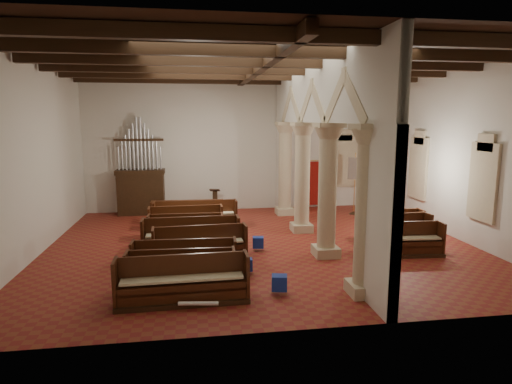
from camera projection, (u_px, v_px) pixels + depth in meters
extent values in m
plane|color=maroon|center=(261.00, 244.00, 14.43)|extent=(14.00, 14.00, 0.00)
plane|color=#311D10|center=(261.00, 60.00, 13.43)|extent=(14.00, 14.00, 0.00)
cube|color=silver|center=(240.00, 145.00, 19.78)|extent=(14.00, 0.02, 6.00)
cube|color=silver|center=(311.00, 182.00, 8.08)|extent=(14.00, 0.02, 6.00)
cube|color=silver|center=(32.00, 159.00, 12.91)|extent=(0.02, 12.00, 6.00)
cube|color=silver|center=(458.00, 153.00, 14.94)|extent=(0.02, 12.00, 6.00)
cube|color=tan|center=(364.00, 288.00, 10.27)|extent=(0.75, 0.75, 0.30)
cylinder|color=tan|center=(367.00, 215.00, 9.98)|extent=(0.56, 0.56, 3.30)
cube|color=tan|center=(326.00, 251.00, 13.20)|extent=(0.75, 0.75, 0.30)
cylinder|color=tan|center=(327.00, 194.00, 12.90)|extent=(0.56, 0.56, 3.30)
cube|color=tan|center=(301.00, 227.00, 16.13)|extent=(0.75, 0.75, 0.30)
cylinder|color=tan|center=(302.00, 180.00, 15.83)|extent=(0.56, 0.56, 3.30)
cube|color=tan|center=(285.00, 211.00, 19.05)|extent=(0.75, 0.75, 0.30)
cylinder|color=tan|center=(285.00, 171.00, 18.75)|extent=(0.56, 0.56, 3.30)
cube|color=silver|center=(316.00, 92.00, 13.85)|extent=(0.25, 11.90, 1.93)
cube|color=#337459|center=(484.00, 182.00, 13.61)|extent=(0.03, 1.00, 2.20)
cube|color=#337459|center=(419.00, 168.00, 17.51)|extent=(0.03, 1.00, 2.20)
cube|color=#337459|center=(343.00, 161.00, 20.62)|extent=(1.00, 0.03, 2.20)
cube|color=black|center=(141.00, 194.00, 18.99)|extent=(2.00, 0.80, 1.80)
cube|color=black|center=(140.00, 172.00, 18.82)|extent=(2.10, 0.85, 0.20)
cube|color=#392412|center=(215.00, 211.00, 19.61)|extent=(0.47, 0.47, 0.09)
cube|color=#392412|center=(215.00, 201.00, 19.53)|extent=(0.23, 0.23, 0.97)
cube|color=#392412|center=(215.00, 190.00, 19.38)|extent=(0.50, 0.43, 0.17)
cube|color=maroon|center=(313.00, 183.00, 20.52)|extent=(1.60, 0.06, 2.10)
cylinder|color=gold|center=(314.00, 161.00, 20.32)|extent=(1.80, 0.04, 0.04)
cone|color=black|center=(354.00, 213.00, 19.10)|extent=(0.41, 0.41, 0.14)
cylinder|color=gold|center=(355.00, 184.00, 18.88)|extent=(0.04, 0.04, 2.74)
cylinder|color=gold|center=(356.00, 155.00, 18.67)|extent=(0.35, 0.74, 0.03)
cube|color=navy|center=(355.00, 168.00, 18.75)|extent=(0.58, 0.27, 0.97)
cube|color=navy|center=(279.00, 283.00, 10.28)|extent=(0.42, 0.37, 0.37)
cube|color=navy|center=(246.00, 265.00, 11.63)|extent=(0.34, 0.29, 0.33)
cube|color=navy|center=(258.00, 242.00, 13.71)|extent=(0.39, 0.33, 0.35)
cylinder|color=silver|center=(198.00, 303.00, 9.41)|extent=(0.89, 0.21, 0.09)
cylinder|color=silver|center=(176.00, 283.00, 10.58)|extent=(0.96, 0.34, 0.10)
cube|color=black|center=(183.00, 300.00, 9.83)|extent=(3.04, 0.81, 0.10)
cube|color=#3A250C|center=(183.00, 289.00, 9.73)|extent=(2.88, 0.50, 0.47)
cube|color=#3A250C|center=(183.00, 275.00, 9.92)|extent=(2.87, 0.15, 0.99)
cube|color=#3A250C|center=(116.00, 281.00, 9.54)|extent=(0.09, 0.63, 0.99)
cube|color=#3A250C|center=(247.00, 274.00, 9.97)|extent=(0.09, 0.63, 0.99)
cube|color=beige|center=(183.00, 278.00, 9.68)|extent=(2.76, 0.45, 0.05)
cube|color=black|center=(182.00, 289.00, 10.53)|extent=(2.68, 0.78, 0.10)
cube|color=#39170C|center=(181.00, 279.00, 10.43)|extent=(2.52, 0.48, 0.44)
cube|color=#39170C|center=(181.00, 267.00, 10.61)|extent=(2.51, 0.16, 0.92)
cube|color=#39170C|center=(127.00, 271.00, 10.27)|extent=(0.09, 0.58, 0.92)
cube|color=#39170C|center=(234.00, 266.00, 10.65)|extent=(0.09, 0.58, 0.92)
cube|color=beige|center=(181.00, 270.00, 10.39)|extent=(2.42, 0.44, 0.05)
cube|color=black|center=(185.00, 274.00, 11.53)|extent=(2.82, 0.76, 0.09)
cube|color=#40190D|center=(185.00, 265.00, 11.44)|extent=(2.66, 0.48, 0.42)
cube|color=#40190D|center=(184.00, 255.00, 11.61)|extent=(2.64, 0.17, 0.88)
cube|color=#40190D|center=(132.00, 259.00, 11.27)|extent=(0.09, 0.56, 0.88)
cube|color=#40190D|center=(235.00, 254.00, 11.67)|extent=(0.09, 0.56, 0.88)
cube|color=beige|center=(184.00, 257.00, 11.40)|extent=(2.55, 0.44, 0.05)
cube|color=black|center=(201.00, 259.00, 12.80)|extent=(2.83, 0.85, 0.10)
cube|color=#432A0E|center=(200.00, 250.00, 12.71)|extent=(2.66, 0.54, 0.45)
cube|color=#432A0E|center=(200.00, 240.00, 12.89)|extent=(2.64, 0.22, 0.94)
cube|color=#432A0E|center=(153.00, 244.00, 12.54)|extent=(0.10, 0.60, 0.94)
cube|color=#432A0E|center=(245.00, 240.00, 12.93)|extent=(0.10, 0.60, 0.94)
cube|color=beige|center=(200.00, 242.00, 12.67)|extent=(2.55, 0.50, 0.05)
cube|color=black|center=(192.00, 251.00, 13.59)|extent=(3.06, 0.78, 0.11)
cube|color=#40190D|center=(191.00, 242.00, 13.49)|extent=(2.90, 0.46, 0.48)
cube|color=#40190D|center=(191.00, 232.00, 13.68)|extent=(2.90, 0.11, 1.01)
cube|color=#40190D|center=(143.00, 235.00, 13.30)|extent=(0.08, 0.64, 1.01)
cube|color=#40190D|center=(238.00, 232.00, 13.73)|extent=(0.08, 0.64, 1.01)
cube|color=beige|center=(191.00, 234.00, 13.44)|extent=(2.79, 0.42, 0.05)
cube|color=black|center=(186.00, 242.00, 14.58)|extent=(2.56, 0.75, 0.10)
cube|color=#3D240D|center=(186.00, 235.00, 14.49)|extent=(2.40, 0.46, 0.43)
cube|color=#3D240D|center=(186.00, 226.00, 14.67)|extent=(2.39, 0.14, 0.91)
cube|color=#3D240D|center=(148.00, 229.00, 14.34)|extent=(0.09, 0.57, 0.91)
cube|color=#3D240D|center=(222.00, 226.00, 14.70)|extent=(0.09, 0.57, 0.91)
cube|color=beige|center=(186.00, 228.00, 14.45)|extent=(2.31, 0.42, 0.05)
cube|color=black|center=(186.00, 234.00, 15.59)|extent=(2.69, 0.81, 0.10)
cube|color=#36190B|center=(186.00, 227.00, 15.49)|extent=(2.52, 0.50, 0.46)
cube|color=#36190B|center=(186.00, 218.00, 15.68)|extent=(2.51, 0.16, 0.96)
cube|color=#36190B|center=(149.00, 221.00, 15.33)|extent=(0.09, 0.61, 0.96)
cube|color=#36190B|center=(222.00, 218.00, 15.71)|extent=(0.09, 0.61, 0.96)
cube|color=beige|center=(186.00, 220.00, 15.45)|extent=(2.42, 0.45, 0.05)
cube|color=black|center=(196.00, 227.00, 16.63)|extent=(3.21, 0.72, 0.10)
cube|color=#3E1B0D|center=(196.00, 220.00, 16.53)|extent=(3.06, 0.42, 0.46)
cube|color=#3E1B0D|center=(196.00, 212.00, 16.72)|extent=(3.06, 0.08, 0.96)
cube|color=#3E1B0D|center=(154.00, 215.00, 16.33)|extent=(0.07, 0.61, 0.96)
cube|color=#3E1B0D|center=(236.00, 212.00, 16.79)|extent=(0.07, 0.61, 0.96)
cube|color=beige|center=(196.00, 214.00, 16.49)|extent=(2.93, 0.38, 0.05)
cube|color=black|center=(188.00, 222.00, 17.36)|extent=(2.91, 0.71, 0.09)
cube|color=#43180E|center=(188.00, 217.00, 17.28)|extent=(2.75, 0.43, 0.41)
cube|color=#43180E|center=(188.00, 210.00, 17.44)|extent=(2.74, 0.13, 0.86)
cube|color=#43180E|center=(152.00, 212.00, 17.09)|extent=(0.08, 0.54, 0.86)
cube|color=#43180E|center=(222.00, 210.00, 17.50)|extent=(0.08, 0.54, 0.86)
cube|color=beige|center=(188.00, 211.00, 17.24)|extent=(2.64, 0.39, 0.05)
cube|color=black|center=(413.00, 254.00, 13.29)|extent=(1.82, 0.81, 0.10)
cube|color=#36140B|center=(414.00, 246.00, 13.20)|extent=(1.65, 0.50, 0.44)
cube|color=#36140B|center=(411.00, 236.00, 13.38)|extent=(1.63, 0.18, 0.94)
cube|color=#36140B|center=(388.00, 238.00, 13.10)|extent=(0.11, 0.60, 0.94)
cube|color=#36140B|center=(439.00, 236.00, 13.35)|extent=(0.11, 0.60, 0.94)
cube|color=beige|center=(415.00, 238.00, 13.16)|extent=(1.58, 0.46, 0.05)
cube|color=black|center=(402.00, 244.00, 14.30)|extent=(1.87, 0.80, 0.10)
cube|color=#3E250D|center=(403.00, 236.00, 14.20)|extent=(1.70, 0.49, 0.46)
cube|color=#3E250D|center=(400.00, 227.00, 14.39)|extent=(1.68, 0.15, 0.97)
cube|color=#3E250D|center=(378.00, 229.00, 14.10)|extent=(0.10, 0.62, 0.97)
cube|color=#3E250D|center=(427.00, 227.00, 14.36)|extent=(0.10, 0.62, 0.97)
cube|color=beige|center=(404.00, 229.00, 14.16)|extent=(1.63, 0.45, 0.05)
cube|color=black|center=(397.00, 237.00, 15.20)|extent=(1.78, 0.80, 0.10)
cube|color=#37200B|center=(398.00, 230.00, 15.11)|extent=(1.61, 0.49, 0.44)
cube|color=#37200B|center=(395.00, 222.00, 15.29)|extent=(1.59, 0.17, 0.93)
cube|color=#37200B|center=(375.00, 223.00, 15.01)|extent=(0.11, 0.59, 0.93)
cube|color=#37200B|center=(419.00, 222.00, 15.25)|extent=(0.11, 0.59, 0.93)
cube|color=beige|center=(398.00, 223.00, 15.07)|extent=(1.54, 0.45, 0.05)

